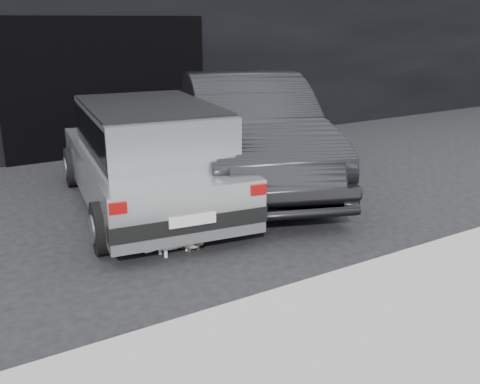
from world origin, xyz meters
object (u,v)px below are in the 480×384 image
silver_hatchback (148,151)px  cat_siamese (188,239)px  cat_white (176,238)px  second_car (248,129)px

silver_hatchback → cat_siamese: bearing=-88.3°
silver_hatchback → cat_white: (-0.34, -1.58, -0.65)m
silver_hatchback → cat_siamese: silver_hatchback is taller
silver_hatchback → second_car: bearing=20.5°
silver_hatchback → cat_white: size_ratio=5.99×
silver_hatchback → second_car: second_car is taller
second_car → cat_white: 3.06m
silver_hatchback → cat_siamese: size_ratio=5.81×
cat_siamese → cat_white: bearing=-3.7°
second_car → cat_siamese: size_ratio=7.12×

